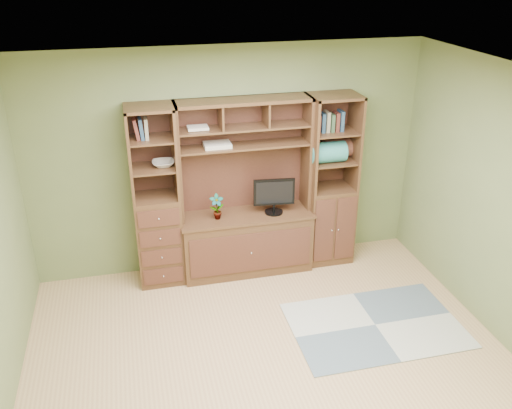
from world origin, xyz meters
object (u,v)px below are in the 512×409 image
object	(u,v)px
left_tower	(156,198)
monitor	(274,190)
center_hutch	(246,191)
right_tower	(330,181)

from	to	relation	value
left_tower	monitor	bearing A→B (deg)	-3.25
left_tower	center_hutch	bearing A→B (deg)	-2.29
center_hutch	monitor	size ratio (longest dim) A/B	3.55
monitor	center_hutch	bearing A→B (deg)	-179.65
monitor	right_tower	bearing A→B (deg)	12.68
left_tower	right_tower	world-z (taller)	same
left_tower	right_tower	size ratio (longest dim) A/B	1.00
right_tower	monitor	size ratio (longest dim) A/B	3.55
left_tower	right_tower	xyz separation A→B (m)	(2.02, 0.00, 0.00)
center_hutch	monitor	world-z (taller)	center_hutch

